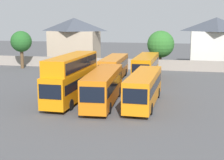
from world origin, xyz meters
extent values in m
plane|color=#4C4C4F|center=(0.00, 18.00, 0.00)|extent=(140.00, 140.00, 0.00)
cube|color=gray|center=(0.00, 24.13, 0.90)|extent=(56.00, 0.50, 1.80)
cube|color=orange|center=(-3.79, 0.08, 1.85)|extent=(2.70, 11.07, 2.99)
cube|color=black|center=(-3.90, -5.45, 2.21)|extent=(2.17, 0.13, 1.35)
cube|color=black|center=(-3.79, 0.08, 2.21)|extent=(2.72, 10.19, 0.94)
cube|color=orange|center=(-3.78, 0.35, 4.13)|extent=(2.64, 10.52, 1.55)
cube|color=black|center=(-3.78, 0.35, 4.13)|extent=(2.72, 9.97, 1.08)
cylinder|color=black|center=(-2.72, -3.36, 0.55)|extent=(0.32, 1.11, 1.10)
cylinder|color=black|center=(-4.99, -3.32, 0.55)|extent=(0.32, 1.11, 1.10)
cylinder|color=black|center=(-2.58, 3.47, 0.55)|extent=(0.32, 1.11, 1.10)
cylinder|color=black|center=(-4.85, 3.51, 0.55)|extent=(0.32, 1.11, 1.10)
cube|color=orange|center=(-0.17, -0.37, 1.90)|extent=(3.23, 11.43, 3.09)
cube|color=black|center=(0.20, -6.03, 2.27)|extent=(2.21, 0.22, 1.39)
cube|color=black|center=(-0.17, -0.37, 2.27)|extent=(3.21, 10.53, 0.97)
cylinder|color=black|center=(1.21, -3.79, 0.55)|extent=(0.37, 1.12, 1.10)
cylinder|color=black|center=(-1.09, -3.94, 0.55)|extent=(0.37, 1.12, 1.10)
cylinder|color=black|center=(0.76, 3.19, 0.55)|extent=(0.37, 1.12, 1.10)
cylinder|color=black|center=(-1.54, 3.04, 0.55)|extent=(0.37, 1.12, 1.10)
cube|color=orange|center=(3.95, 0.18, 1.82)|extent=(2.67, 11.12, 2.93)
cube|color=black|center=(3.84, -5.38, 2.17)|extent=(2.15, 0.12, 1.32)
cube|color=black|center=(3.95, 0.18, 2.17)|extent=(2.69, 10.23, 0.92)
cylinder|color=black|center=(5.01, -3.28, 0.55)|extent=(0.32, 1.11, 1.10)
cylinder|color=black|center=(2.76, -3.23, 0.55)|extent=(0.32, 1.11, 1.10)
cylinder|color=black|center=(5.15, 3.59, 0.55)|extent=(0.32, 1.11, 1.10)
cylinder|color=black|center=(2.90, 3.63, 0.55)|extent=(0.32, 1.11, 1.10)
cube|color=orange|center=(-2.04, 13.81, 1.81)|extent=(2.86, 10.87, 2.91)
cube|color=black|center=(-1.89, 8.39, 2.16)|extent=(2.25, 0.14, 1.31)
cube|color=black|center=(-2.04, 13.81, 2.16)|extent=(2.87, 10.01, 0.92)
cylinder|color=black|center=(-0.77, 10.49, 0.55)|extent=(0.33, 1.11, 1.10)
cylinder|color=black|center=(-3.12, 10.43, 0.55)|extent=(0.33, 1.11, 1.10)
cylinder|color=black|center=(-0.96, 17.19, 0.55)|extent=(0.33, 1.11, 1.10)
cylinder|color=black|center=(-3.31, 17.12, 0.55)|extent=(0.33, 1.11, 1.10)
cube|color=orange|center=(2.51, 14.46, 1.93)|extent=(2.72, 10.96, 3.14)
cube|color=black|center=(2.44, 8.97, 2.30)|extent=(2.27, 0.11, 1.41)
cube|color=black|center=(2.51, 14.46, 2.30)|extent=(2.75, 10.09, 0.99)
cylinder|color=black|center=(3.65, 11.05, 0.55)|extent=(0.31, 1.10, 1.10)
cylinder|color=black|center=(1.28, 11.08, 0.55)|extent=(0.31, 1.10, 1.10)
cylinder|color=black|center=(3.74, 17.83, 0.55)|extent=(0.31, 1.10, 1.10)
cylinder|color=black|center=(1.37, 17.86, 0.55)|extent=(0.31, 1.10, 1.10)
cube|color=tan|center=(-13.90, 31.26, 3.14)|extent=(9.33, 6.18, 6.28)
pyramid|color=#3D424C|center=(-13.90, 31.26, 7.57)|extent=(9.80, 6.49, 2.57)
cube|color=silver|center=(13.29, 30.73, 3.24)|extent=(8.75, 6.52, 6.48)
pyramid|color=#3D424C|center=(13.29, 30.73, 7.71)|extent=(9.19, 6.85, 2.46)
cylinder|color=brown|center=(-20.29, 21.13, 1.74)|extent=(0.58, 0.58, 3.48)
sphere|color=#235B23|center=(-20.29, 21.13, 4.76)|extent=(3.67, 3.67, 3.67)
cylinder|color=brown|center=(3.67, 26.63, 1.29)|extent=(0.44, 0.44, 2.59)
sphere|color=#2D6B28|center=(3.67, 26.63, 4.26)|extent=(4.77, 4.77, 4.77)
camera|label=1|loc=(7.85, -33.08, 8.75)|focal=53.64mm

